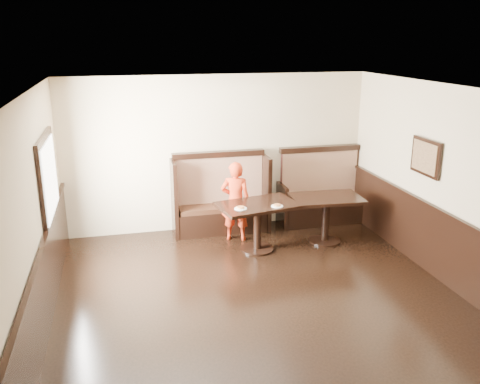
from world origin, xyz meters
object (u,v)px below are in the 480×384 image
object	(u,v)px
table_neighbor	(326,208)
child	(236,201)
booth_main	(220,203)
table_main	(258,215)
booth_neighbor	(320,197)

from	to	relation	value
table_neighbor	child	distance (m)	1.56
booth_main	table_main	xyz separation A→B (m)	(0.40, -1.06, 0.10)
booth_neighbor	child	distance (m)	1.87
table_neighbor	booth_neighbor	bearing A→B (deg)	76.66
table_main	child	bearing A→B (deg)	102.62
booth_neighbor	child	xyz separation A→B (m)	(-1.79, -0.51, 0.22)
booth_neighbor	child	bearing A→B (deg)	-164.05
booth_main	table_main	distance (m)	1.14
booth_neighbor	child	world-z (taller)	booth_neighbor
table_main	child	xyz separation A→B (m)	(-0.24, 0.55, 0.08)
table_main	table_neighbor	xyz separation A→B (m)	(1.24, 0.07, -0.01)
booth_main	booth_neighbor	world-z (taller)	same
booth_neighbor	table_main	distance (m)	1.88
booth_main	table_neighbor	distance (m)	1.92
booth_neighbor	table_main	xyz separation A→B (m)	(-1.55, -1.06, 0.14)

